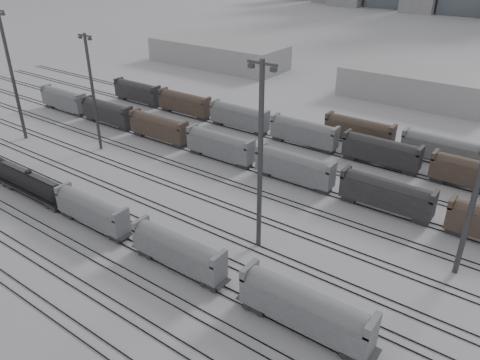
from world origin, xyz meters
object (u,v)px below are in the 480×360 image
Objects in this scene: hopper_car_b at (178,249)px; hopper_car_c at (305,307)px; light_mast_a at (12,73)px; hopper_car_a at (92,209)px; tank_car_b at (31,182)px; light_mast_c at (260,155)px.

hopper_car_c is (18.96, -0.00, 0.29)m from hopper_car_b.
light_mast_a reaches higher than hopper_car_b.
hopper_car_a is 45.83m from light_mast_a.
hopper_car_b is 0.92× the size of hopper_car_c.
hopper_car_c is at bearing -0.00° from hopper_car_b.
light_mast_c reaches higher than tank_car_b.
hopper_car_b is (17.67, 0.00, 0.08)m from hopper_car_a.
tank_car_b is 1.21× the size of hopper_car_c.
hopper_car_a is at bearing -154.61° from light_mast_c.
hopper_car_b is 0.54× the size of light_mast_c.
hopper_car_b is (33.99, 0.00, 0.47)m from tank_car_b.
hopper_car_b reaches higher than hopper_car_a.
hopper_car_b is at bearing -116.26° from light_mast_c.
light_mast_c is at bearing 25.39° from hopper_car_a.
hopper_car_c reaches higher than tank_car_b.
tank_car_b is 1.32× the size of hopper_car_b.
hopper_car_c is at bearing 0.00° from tank_car_b.
light_mast_c reaches higher than hopper_car_a.
light_mast_c is (5.40, 10.95, 11.02)m from hopper_car_b.
hopper_car_b is 18.96m from hopper_car_c.
tank_car_b is 1.35× the size of hopper_car_a.
light_mast_c is at bearing 63.74° from hopper_car_b.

